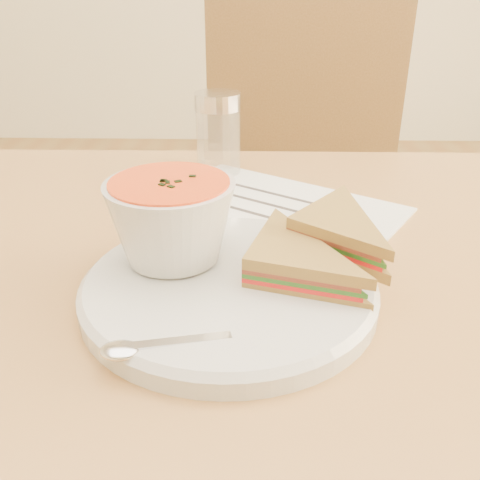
# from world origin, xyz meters

# --- Properties ---
(dining_table) EXTENTS (1.00, 0.70, 0.75)m
(dining_table) POSITION_xyz_m (0.00, 0.00, 0.38)
(dining_table) COLOR #9E5E31
(dining_table) RESTS_ON floor
(chair_far) EXTENTS (0.45, 0.45, 0.98)m
(chair_far) POSITION_xyz_m (0.14, 0.48, 0.49)
(chair_far) COLOR brown
(chair_far) RESTS_ON floor
(plate) EXTENTS (0.33, 0.33, 0.02)m
(plate) POSITION_xyz_m (0.00, -0.10, 0.76)
(plate) COLOR silver
(plate) RESTS_ON dining_table
(soup_bowl) EXTENTS (0.14, 0.14, 0.08)m
(soup_bowl) POSITION_xyz_m (-0.06, -0.07, 0.81)
(soup_bowl) COLOR silver
(soup_bowl) RESTS_ON plate
(sandwich_half_a) EXTENTS (0.14, 0.14, 0.04)m
(sandwich_half_a) POSITION_xyz_m (0.01, -0.12, 0.78)
(sandwich_half_a) COLOR olive
(sandwich_half_a) RESTS_ON plate
(sandwich_half_b) EXTENTS (0.16, 0.16, 0.03)m
(sandwich_half_b) POSITION_xyz_m (0.05, -0.06, 0.80)
(sandwich_half_b) COLOR olive
(sandwich_half_b) RESTS_ON plate
(spoon) EXTENTS (0.16, 0.07, 0.01)m
(spoon) POSITION_xyz_m (-0.03, -0.20, 0.77)
(spoon) COLOR silver
(spoon) RESTS_ON plate
(paper_menu) EXTENTS (0.38, 0.36, 0.00)m
(paper_menu) POSITION_xyz_m (0.04, 0.09, 0.75)
(paper_menu) COLOR white
(paper_menu) RESTS_ON dining_table
(condiment_shaker) EXTENTS (0.09, 0.09, 0.12)m
(condiment_shaker) POSITION_xyz_m (-0.03, 0.24, 0.81)
(condiment_shaker) COLOR silver
(condiment_shaker) RESTS_ON dining_table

